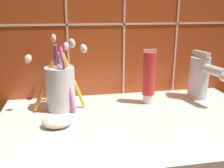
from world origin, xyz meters
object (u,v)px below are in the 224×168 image
Objects in this scene: toothbrush_cup at (61,86)px; soap_bar at (57,121)px; toothpaste_tube at (149,77)px; sink_faucet at (201,76)px.

toothbrush_cup is 11.39cm from soap_bar.
soap_bar is (-0.84, -10.25, -4.91)cm from toothbrush_cup.
toothpaste_tube reaches higher than sink_faucet.
sink_faucet is 2.03× the size of soap_bar.
soap_bar is at bearing -86.81° from sink_faucet.
sink_faucet is at bearing 15.29° from soap_bar.
toothbrush_cup reaches higher than soap_bar.
sink_faucet is at bearing 0.89° from toothbrush_cup.
toothbrush_cup is 38.86cm from sink_faucet.
toothbrush_cup reaches higher than toothpaste_tube.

